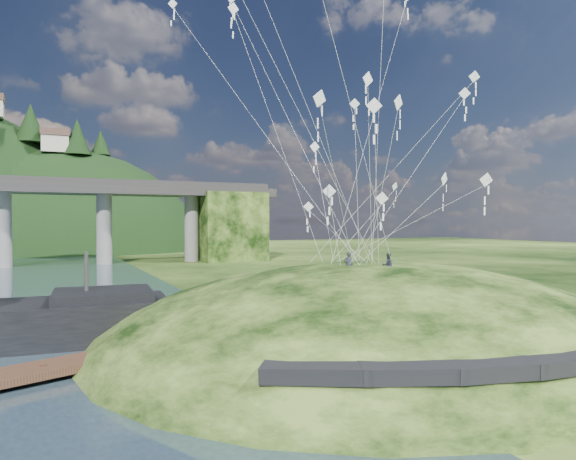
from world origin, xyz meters
name	(u,v)px	position (x,y,z in m)	size (l,w,h in m)	color
ground	(268,366)	(0.00, 0.00, 0.00)	(320.00, 320.00, 0.00)	black
grass_hill	(373,366)	(8.00, 2.00, -1.50)	(36.00, 32.00, 13.00)	black
footpath	(527,354)	(7.46, -9.74, 2.08)	(22.29, 5.84, 0.83)	black
wooden_dock	(107,357)	(-7.61, 3.62, 0.47)	(14.99, 7.36, 1.08)	#3B2318
kite_flyers	(373,252)	(7.12, 0.77, 5.72)	(2.74, 1.90, 1.60)	#272C35
kite_swarm	(355,89)	(6.36, 1.65, 15.52)	(20.81, 15.81, 17.88)	white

